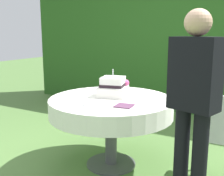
# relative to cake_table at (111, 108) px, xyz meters

# --- Properties ---
(ground_plane) EXTENTS (20.00, 20.00, 0.00)m
(ground_plane) POSITION_rel_cake_table_xyz_m (0.00, 0.00, -0.65)
(ground_plane) COLOR #547A3D
(foliage_hedge) EXTENTS (6.22, 0.56, 2.40)m
(foliage_hedge) POSITION_rel_cake_table_xyz_m (0.00, 2.62, 0.55)
(foliage_hedge) COLOR #28561E
(foliage_hedge) RESTS_ON ground_plane
(cake_table) EXTENTS (1.30, 1.30, 0.75)m
(cake_table) POSITION_rel_cake_table_xyz_m (0.00, 0.00, 0.00)
(cake_table) COLOR #4C4C51
(cake_table) RESTS_ON ground_plane
(wedding_cake) EXTENTS (0.35, 0.36, 0.30)m
(wedding_cake) POSITION_rel_cake_table_xyz_m (-0.03, 0.10, 0.20)
(wedding_cake) COLOR white
(wedding_cake) RESTS_ON cake_table
(serving_plate_near) EXTENTS (0.12, 0.12, 0.01)m
(serving_plate_near) POSITION_rel_cake_table_xyz_m (0.07, 0.45, 0.11)
(serving_plate_near) COLOR white
(serving_plate_near) RESTS_ON cake_table
(serving_plate_far) EXTENTS (0.13, 0.13, 0.01)m
(serving_plate_far) POSITION_rel_cake_table_xyz_m (-0.07, -0.33, 0.11)
(serving_plate_far) COLOR white
(serving_plate_far) RESTS_ON cake_table
(serving_plate_left) EXTENTS (0.11, 0.11, 0.01)m
(serving_plate_left) POSITION_rel_cake_table_xyz_m (-0.36, -0.05, 0.11)
(serving_plate_left) COLOR white
(serving_plate_left) RESTS_ON cake_table
(napkin_stack) EXTENTS (0.18, 0.18, 0.01)m
(napkin_stack) POSITION_rel_cake_table_xyz_m (0.27, -0.22, 0.11)
(napkin_stack) COLOR #603856
(napkin_stack) RESTS_ON cake_table
(garden_chair) EXTENTS (0.41, 0.41, 0.89)m
(garden_chair) POSITION_rel_cake_table_xyz_m (1.06, 0.14, -0.11)
(garden_chair) COLOR white
(garden_chair) RESTS_ON ground_plane
(standing_person) EXTENTS (0.40, 0.29, 1.60)m
(standing_person) POSITION_rel_cake_table_xyz_m (0.94, -0.38, 0.28)
(standing_person) COLOR black
(standing_person) RESTS_ON ground_plane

